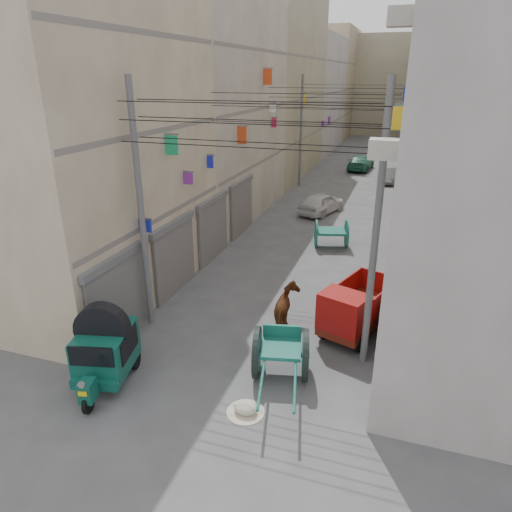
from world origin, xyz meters
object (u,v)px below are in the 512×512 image
at_px(auto_rickshaw, 105,347).
at_px(distant_car_white, 321,203).
at_px(feed_sack, 245,408).
at_px(distant_car_grey, 388,175).
at_px(tonga_cart, 281,353).
at_px(horse, 287,310).
at_px(second_cart, 331,233).
at_px(distant_car_green, 361,163).
at_px(mini_truck, 353,312).

height_order(auto_rickshaw, distant_car_white, auto_rickshaw).
bearing_deg(feed_sack, distant_car_grey, 86.49).
relative_size(tonga_cart, distant_car_white, 0.91).
height_order(auto_rickshaw, horse, auto_rickshaw).
distance_m(distant_car_white, distant_car_grey, 10.73).
height_order(second_cart, feed_sack, second_cart).
bearing_deg(feed_sack, horse, 90.79).
distance_m(tonga_cart, distant_car_white, 16.72).
bearing_deg(distant_car_green, horse, 96.19).
bearing_deg(distant_car_green, distant_car_white, 91.72).
relative_size(tonga_cart, second_cart, 1.82).
xyz_separation_m(second_cart, horse, (-0.05, -8.34, -0.00)).
bearing_deg(mini_truck, distant_car_grey, 110.13).
bearing_deg(mini_truck, tonga_cart, -100.61).
distance_m(mini_truck, distant_car_green, 28.62).
relative_size(mini_truck, horse, 1.98).
height_order(feed_sack, distant_car_grey, distant_car_grey).
xyz_separation_m(mini_truck, horse, (-2.12, -0.30, -0.12)).
bearing_deg(mini_truck, distant_car_white, 124.21).
xyz_separation_m(tonga_cart, distant_car_green, (-1.27, 31.28, -0.11)).
bearing_deg(feed_sack, tonga_cart, 76.09).
xyz_separation_m(auto_rickshaw, mini_truck, (6.14, 4.52, -0.21)).
distance_m(second_cart, distant_car_green, 20.45).
distance_m(second_cart, feed_sack, 12.61).
bearing_deg(auto_rickshaw, mini_truck, 22.90).
xyz_separation_m(second_cart, feed_sack, (0.00, -12.60, -0.59)).
distance_m(mini_truck, distant_car_white, 14.26).
bearing_deg(horse, mini_truck, 177.28).
xyz_separation_m(second_cart, distant_car_grey, (1.76, 15.94, -0.18)).
bearing_deg(auto_rickshaw, feed_sack, -14.12).
height_order(distant_car_white, distant_car_grey, distant_car_white).
bearing_deg(second_cart, mini_truck, -90.71).
distance_m(horse, distant_car_white, 14.17).
distance_m(mini_truck, feed_sack, 5.06).
bearing_deg(feed_sack, distant_car_white, 94.94).
relative_size(tonga_cart, feed_sack, 5.63).
xyz_separation_m(mini_truck, distant_car_green, (-2.90, 28.47, -0.21)).
height_order(tonga_cart, horse, horse).
bearing_deg(distant_car_green, tonga_cart, 96.97).
distance_m(tonga_cart, distant_car_grey, 26.83).
bearing_deg(horse, feed_sack, 79.91).
height_order(second_cart, horse, horse).
bearing_deg(distant_car_green, auto_rickshaw, 89.02).
height_order(mini_truck, distant_car_grey, mini_truck).
relative_size(feed_sack, distant_car_grey, 0.18).
bearing_deg(horse, tonga_cart, 90.21).
xyz_separation_m(distant_car_white, distant_car_grey, (3.34, 10.19, -0.08)).
xyz_separation_m(auto_rickshaw, distant_car_white, (2.50, 18.30, -0.43)).
bearing_deg(mini_truck, distant_car_green, 115.20).
bearing_deg(distant_car_white, second_cart, 123.35).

